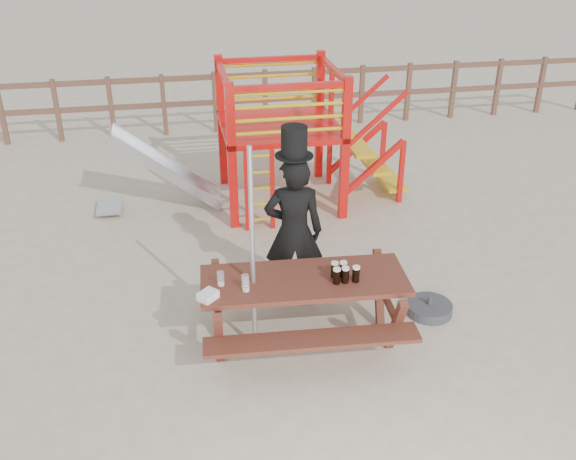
% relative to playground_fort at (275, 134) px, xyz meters
% --- Properties ---
extents(ground, '(60.00, 60.00, 0.00)m').
position_rel_playground_fort_xyz_m(ground, '(-0.12, -3.58, -1.07)').
color(ground, beige).
rests_on(ground, ground).
extents(back_fence, '(15.09, 0.09, 1.20)m').
position_rel_playground_fort_xyz_m(back_fence, '(-0.12, 3.42, -0.34)').
color(back_fence, brown).
rests_on(back_fence, ground).
extents(playground_fort, '(4.71, 1.84, 2.10)m').
position_rel_playground_fort_xyz_m(playground_fort, '(0.00, 0.00, 0.00)').
color(playground_fort, red).
rests_on(playground_fort, ground).
extents(picnic_table, '(2.18, 1.57, 0.81)m').
position_rel_playground_fort_xyz_m(picnic_table, '(-0.31, -3.62, -0.56)').
color(picnic_table, maroon).
rests_on(picnic_table, ground).
extents(man_with_hat, '(0.72, 0.52, 2.14)m').
position_rel_playground_fort_xyz_m(man_with_hat, '(-0.26, -2.80, -0.11)').
color(man_with_hat, black).
rests_on(man_with_hat, ground).
extents(metal_pole, '(0.05, 0.05, 2.25)m').
position_rel_playground_fort_xyz_m(metal_pole, '(-0.82, -3.59, 0.05)').
color(metal_pole, '#B2B2B7').
rests_on(metal_pole, ground).
extents(parasol_base, '(0.52, 0.52, 0.22)m').
position_rel_playground_fort_xyz_m(parasol_base, '(1.22, -3.34, -1.01)').
color(parasol_base, '#39393E').
rests_on(parasol_base, ground).
extents(paper_bag, '(0.23, 0.23, 0.08)m').
position_rel_playground_fort_xyz_m(paper_bag, '(-1.29, -3.82, -0.22)').
color(paper_bag, white).
rests_on(paper_bag, picnic_table).
extents(stout_pints, '(0.27, 0.20, 0.17)m').
position_rel_playground_fort_xyz_m(stout_pints, '(0.07, -3.72, -0.18)').
color(stout_pints, black).
rests_on(stout_pints, picnic_table).
extents(empty_glasses, '(0.31, 0.22, 0.15)m').
position_rel_playground_fort_xyz_m(empty_glasses, '(-0.99, -3.67, -0.19)').
color(empty_glasses, silver).
rests_on(empty_glasses, picnic_table).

